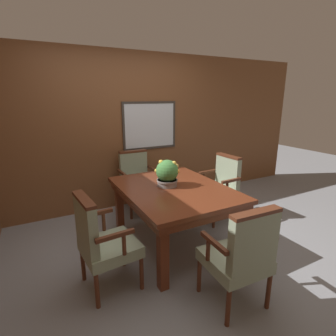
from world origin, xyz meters
name	(u,v)px	position (x,y,z in m)	size (l,w,h in m)	color
ground_plane	(175,252)	(0.00, 0.00, 0.00)	(14.00, 14.00, 0.00)	gray
wall_back	(124,132)	(0.00, 1.67, 1.23)	(7.20, 0.08, 2.45)	brown
dining_table	(174,195)	(0.09, 0.19, 0.64)	(1.16, 1.50, 0.74)	maroon
chair_left_near	(102,240)	(-0.88, -0.19, 0.51)	(0.53, 0.57, 0.95)	#562B19
chair_right_far	(221,185)	(1.05, 0.51, 0.51)	(0.51, 0.56, 0.95)	#562B19
chair_head_near	(241,254)	(0.09, -0.95, 0.51)	(0.55, 0.51, 0.95)	#562B19
chair_head_far	(137,179)	(0.07, 1.36, 0.51)	(0.54, 0.49, 0.95)	#562B19
potted_plant	(167,173)	(0.04, 0.27, 0.90)	(0.29, 0.27, 0.32)	gray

